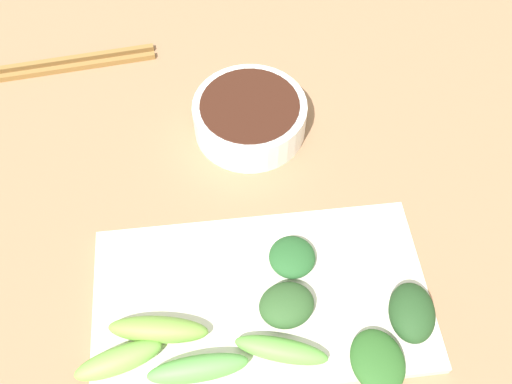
% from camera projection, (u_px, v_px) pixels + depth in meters
% --- Properties ---
extents(tabletop, '(2.10, 2.10, 0.02)m').
position_uv_depth(tabletop, '(250.00, 216.00, 0.65)').
color(tabletop, '#9A6F4F').
rests_on(tabletop, ground).
extents(sauce_bowl, '(0.14, 0.14, 0.05)m').
position_uv_depth(sauce_bowl, '(250.00, 116.00, 0.69)').
color(sauce_bowl, white).
rests_on(sauce_bowl, tabletop).
extents(serving_plate, '(0.19, 0.34, 0.01)m').
position_uv_depth(serving_plate, '(263.00, 298.00, 0.58)').
color(serving_plate, silver).
rests_on(serving_plate, tabletop).
extents(broccoli_stalk_0, '(0.04, 0.10, 0.02)m').
position_uv_depth(broccoli_stalk_0, '(158.00, 330.00, 0.54)').
color(broccoli_stalk_0, '#77AA40').
rests_on(broccoli_stalk_0, serving_plate).
extents(broccoli_stalk_1, '(0.05, 0.09, 0.02)m').
position_uv_depth(broccoli_stalk_1, '(281.00, 350.00, 0.53)').
color(broccoli_stalk_1, '#62AD43').
rests_on(broccoli_stalk_1, serving_plate).
extents(broccoli_stalk_2, '(0.05, 0.09, 0.02)m').
position_uv_depth(broccoli_stalk_2, '(119.00, 360.00, 0.52)').
color(broccoli_stalk_2, '#78B649').
rests_on(broccoli_stalk_2, serving_plate).
extents(broccoli_leafy_3, '(0.07, 0.06, 0.03)m').
position_uv_depth(broccoli_leafy_3, '(412.00, 313.00, 0.55)').
color(broccoli_leafy_3, '#244721').
rests_on(broccoli_leafy_3, serving_plate).
extents(broccoli_leafy_4, '(0.06, 0.06, 0.03)m').
position_uv_depth(broccoli_leafy_4, '(287.00, 305.00, 0.55)').
color(broccoli_leafy_4, '#2F5428').
rests_on(broccoli_leafy_4, serving_plate).
extents(broccoli_leafy_5, '(0.07, 0.06, 0.02)m').
position_uv_depth(broccoli_leafy_5, '(378.00, 361.00, 0.53)').
color(broccoli_leafy_5, '#2C5D24').
rests_on(broccoli_leafy_5, serving_plate).
extents(broccoli_stalk_6, '(0.03, 0.10, 0.03)m').
position_uv_depth(broccoli_stalk_6, '(198.00, 369.00, 0.52)').
color(broccoli_stalk_6, '#5CA84B').
rests_on(broccoli_stalk_6, serving_plate).
extents(broccoli_leafy_7, '(0.05, 0.05, 0.02)m').
position_uv_depth(broccoli_leafy_7, '(292.00, 257.00, 0.59)').
color(broccoli_leafy_7, '#265829').
rests_on(broccoli_leafy_7, serving_plate).
extents(chopsticks, '(0.05, 0.23, 0.01)m').
position_uv_depth(chopsticks, '(71.00, 64.00, 0.77)').
color(chopsticks, olive).
rests_on(chopsticks, tabletop).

